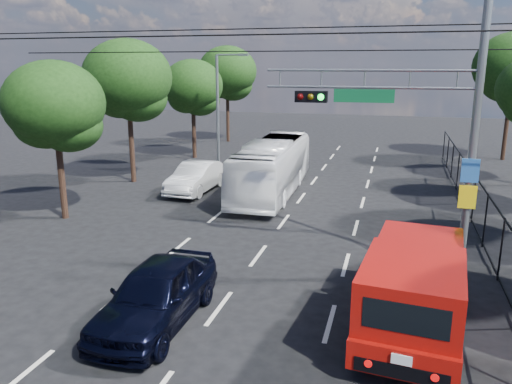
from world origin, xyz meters
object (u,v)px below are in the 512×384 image
(navy_hatchback, at_px, (156,294))
(signal_mast, at_px, (432,106))
(red_pickup, at_px, (415,287))
(white_van, at_px, (196,177))
(white_bus, at_px, (272,167))

(navy_hatchback, bearing_deg, signal_mast, 38.41)
(red_pickup, height_order, navy_hatchback, red_pickup)
(signal_mast, relative_size, white_van, 2.04)
(white_bus, distance_m, white_van, 4.00)
(signal_mast, distance_m, white_van, 14.06)
(signal_mast, relative_size, red_pickup, 1.54)
(white_van, bearing_deg, white_bus, 13.01)
(navy_hatchback, height_order, white_bus, white_bus)
(red_pickup, relative_size, white_bus, 0.62)
(signal_mast, xyz_separation_m, white_van, (-10.78, 7.83, -4.48))
(signal_mast, height_order, white_van, signal_mast)
(signal_mast, relative_size, white_bus, 0.96)
(red_pickup, height_order, white_van, red_pickup)
(red_pickup, xyz_separation_m, white_bus, (-6.61, 12.43, 0.20))
(signal_mast, xyz_separation_m, white_bus, (-6.90, 8.59, -3.86))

